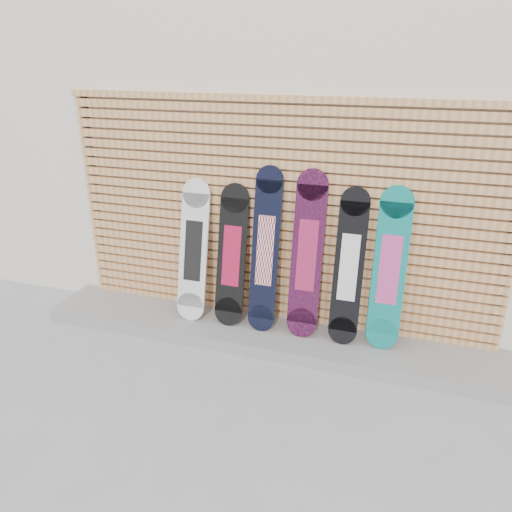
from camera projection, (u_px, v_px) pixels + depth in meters
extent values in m
plane|color=gray|center=(262.00, 383.00, 4.30)|extent=(80.00, 80.00, 0.00)
cube|color=beige|center=(378.00, 120.00, 6.54)|extent=(12.00, 5.00, 3.60)
cube|color=gray|center=(268.00, 334.00, 4.91)|extent=(4.60, 0.70, 0.12)
cube|color=tan|center=(276.00, 314.00, 5.14)|extent=(4.20, 0.05, 0.08)
cube|color=tan|center=(277.00, 305.00, 5.10)|extent=(4.20, 0.05, 0.08)
cube|color=tan|center=(277.00, 297.00, 5.07)|extent=(4.20, 0.05, 0.07)
cube|color=tan|center=(277.00, 288.00, 5.03)|extent=(4.20, 0.05, 0.07)
cube|color=tan|center=(277.00, 280.00, 4.99)|extent=(4.20, 0.05, 0.07)
cube|color=tan|center=(277.00, 271.00, 4.95)|extent=(4.20, 0.05, 0.07)
cube|color=tan|center=(277.00, 262.00, 4.92)|extent=(4.20, 0.05, 0.07)
cube|color=tan|center=(278.00, 253.00, 4.88)|extent=(4.20, 0.05, 0.07)
cube|color=tan|center=(278.00, 244.00, 4.84)|extent=(4.20, 0.05, 0.07)
cube|color=tan|center=(278.00, 234.00, 4.81)|extent=(4.20, 0.05, 0.08)
cube|color=tan|center=(278.00, 225.00, 4.77)|extent=(4.20, 0.05, 0.08)
cube|color=tan|center=(278.00, 215.00, 4.73)|extent=(4.20, 0.05, 0.08)
cube|color=tan|center=(278.00, 205.00, 4.69)|extent=(4.20, 0.05, 0.08)
cube|color=tan|center=(279.00, 195.00, 4.66)|extent=(4.20, 0.05, 0.08)
cube|color=tan|center=(279.00, 185.00, 4.62)|extent=(4.20, 0.05, 0.08)
cube|color=tan|center=(279.00, 175.00, 4.58)|extent=(4.20, 0.05, 0.08)
cube|color=tan|center=(279.00, 164.00, 4.55)|extent=(4.20, 0.05, 0.08)
cube|color=tan|center=(279.00, 154.00, 4.51)|extent=(4.20, 0.05, 0.08)
cube|color=tan|center=(279.00, 143.00, 4.47)|extent=(4.20, 0.05, 0.08)
cube|color=tan|center=(280.00, 132.00, 4.43)|extent=(4.20, 0.05, 0.08)
cube|color=tan|center=(280.00, 121.00, 4.40)|extent=(4.20, 0.05, 0.08)
cube|color=tan|center=(280.00, 109.00, 4.36)|extent=(4.20, 0.05, 0.08)
cube|color=black|center=(98.00, 204.00, 5.36)|extent=(0.06, 0.04, 2.23)
cube|color=black|center=(509.00, 246.00, 4.21)|extent=(0.06, 0.04, 2.23)
cube|color=tan|center=(280.00, 98.00, 4.32)|extent=(4.26, 0.07, 0.06)
cube|color=silver|center=(193.00, 251.00, 4.93)|extent=(0.29, 0.29, 1.11)
cylinder|color=silver|center=(191.00, 306.00, 5.03)|extent=(0.29, 0.09, 0.29)
cylinder|color=silver|center=(196.00, 193.00, 4.84)|extent=(0.29, 0.09, 0.29)
cube|color=black|center=(193.00, 251.00, 4.93)|extent=(0.18, 0.17, 0.59)
cube|color=black|center=(232.00, 256.00, 4.83)|extent=(0.29, 0.27, 1.10)
cylinder|color=black|center=(228.00, 311.00, 4.93)|extent=(0.29, 0.08, 0.29)
cylinder|color=black|center=(235.00, 198.00, 4.73)|extent=(0.29, 0.08, 0.29)
cube|color=maroon|center=(232.00, 256.00, 4.83)|extent=(0.18, 0.16, 0.58)
cube|color=black|center=(265.00, 251.00, 4.70)|extent=(0.26, 0.28, 1.31)
cylinder|color=black|center=(261.00, 318.00, 4.84)|extent=(0.26, 0.07, 0.26)
cylinder|color=black|center=(270.00, 179.00, 4.56)|extent=(0.26, 0.07, 0.26)
cube|color=silver|center=(265.00, 251.00, 4.70)|extent=(0.16, 0.15, 0.66)
cube|color=black|center=(307.00, 256.00, 4.59)|extent=(0.29, 0.26, 1.28)
cylinder|color=black|center=(302.00, 322.00, 4.73)|extent=(0.29, 0.08, 0.29)
cylinder|color=black|center=(313.00, 185.00, 4.45)|extent=(0.29, 0.08, 0.29)
cube|color=#961E48|center=(307.00, 256.00, 4.59)|extent=(0.18, 0.15, 0.66)
cube|color=black|center=(349.00, 267.00, 4.50)|extent=(0.27, 0.27, 1.18)
cylinder|color=black|center=(342.00, 330.00, 4.62)|extent=(0.27, 0.08, 0.27)
cylinder|color=black|center=(356.00, 201.00, 4.39)|extent=(0.27, 0.08, 0.27)
cube|color=silver|center=(349.00, 267.00, 4.50)|extent=(0.17, 0.15, 0.61)
cube|color=#0B706D|center=(389.00, 270.00, 4.41)|extent=(0.29, 0.24, 1.19)
cylinder|color=#0B706D|center=(382.00, 334.00, 4.54)|extent=(0.29, 0.07, 0.29)
cylinder|color=#0B706D|center=(397.00, 202.00, 4.28)|extent=(0.29, 0.07, 0.29)
cube|color=#CD4890|center=(389.00, 270.00, 4.41)|extent=(0.18, 0.14, 0.62)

